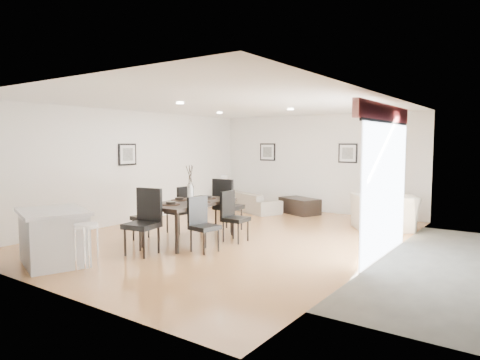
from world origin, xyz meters
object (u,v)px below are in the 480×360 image
Objects in this scene: dining_chair_efar at (232,213)px; dining_chair_head at (145,217)px; dining_chair_wnear at (148,213)px; dining_chair_wfar at (182,207)px; dining_table at (190,206)px; coffee_table at (300,206)px; side_table at (225,199)px; kitchen_island at (54,237)px; sofa at (253,202)px; dining_chair_foot at (226,202)px; bar_stool at (86,231)px; dining_chair_enear at (202,221)px; armchair at (384,213)px.

dining_chair_efar is 1.77m from dining_chair_head.
dining_chair_wfar reaches higher than dining_chair_wnear.
dining_table is at bearing 134.41° from dining_chair_wnear.
coffee_table is (0.91, 3.69, -0.35)m from dining_chair_wfar.
side_table is 0.36× the size of kitchen_island.
sofa reaches higher than side_table.
side_table is (-1.06, 0.09, -0.00)m from sofa.
sofa is 3.92m from dining_table.
coffee_table is at bearing -96.48° from dining_chair_foot.
dining_chair_wfar is at bearing 105.24° from bar_stool.
dining_chair_wnear is at bearing 117.62° from sofa.
dining_chair_efar is at bearing 8.36° from dining_chair_enear.
side_table is at bearing 40.79° from dining_chair_enear.
dining_chair_wnear is (-0.67, -0.48, -0.14)m from dining_table.
side_table is at bearing 109.34° from bar_stool.
dining_chair_wnear is 2.11m from bar_stool.
coffee_table is 1.97× the size of side_table.
dining_chair_wnear reaches higher than side_table.
dining_chair_head reaches higher than dining_table.
armchair is 5.08m from dining_chair_wnear.
dining_chair_wfar reaches higher than side_table.
dining_chair_wfar reaches higher than kitchen_island.
armchair is 4.91m from side_table.
dining_chair_wnear is 0.94m from dining_chair_head.
dining_table is at bearing 79.29° from dining_chair_head.
dining_chair_wnear is 1.64m from dining_chair_efar.
kitchen_island reaches higher than armchair.
coffee_table is (-0.42, 3.69, -0.34)m from dining_chair_efar.
armchair is 1.14× the size of coffee_table.
coffee_table is at bearing 101.92° from kitchen_island.
kitchen_island is at bearing -129.10° from dining_chair_head.
dining_chair_head is (-0.68, -1.63, 0.09)m from dining_chair_efar.
sofa is at bearing 91.64° from dining_chair_head.
dining_chair_enear is 0.93m from dining_chair_efar.
coffee_table is at bearing 77.30° from dining_chair_head.
side_table is at bearing 18.00° from sofa.
dining_table reaches higher than coffee_table.
dining_chair_enear is (1.34, 0.02, -0.02)m from dining_chair_wnear.
dining_chair_foot is at bearing 79.62° from dining_chair_head.
dining_chair_foot is (0.67, 1.64, 0.08)m from dining_chair_wnear.
dining_chair_wnear is 1.96m from kitchen_island.
dining_chair_enear is at bearing -62.73° from coffee_table.
dining_chair_wnear reaches higher than kitchen_island.
sofa is 6.31m from bar_stool.
bar_stool is at bearing -93.53° from dining_chair_head.
dining_chair_wfar is (0.00, 0.95, 0.00)m from dining_chair_wnear.
bar_stool is (0.86, 0.00, 0.20)m from kitchen_island.
dining_table is 2.44m from bar_stool.
dining_chair_efar is at bearing 91.73° from dining_chair_wfar.
dining_chair_head reaches higher than dining_chair_efar.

